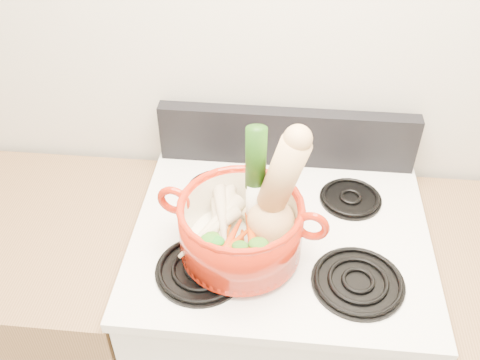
# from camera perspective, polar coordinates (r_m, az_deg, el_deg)

# --- Properties ---
(wall_back) EXTENTS (3.50, 0.02, 2.60)m
(wall_back) POSITION_cam_1_polar(r_m,az_deg,el_deg) (1.51, 5.63, 13.74)
(wall_back) COLOR beige
(wall_back) RESTS_ON floor
(stove_body) EXTENTS (0.76, 0.65, 0.92)m
(stove_body) POSITION_cam_1_polar(r_m,az_deg,el_deg) (1.81, 3.60, -16.32)
(stove_body) COLOR silver
(stove_body) RESTS_ON floor
(cooktop) EXTENTS (0.78, 0.67, 0.03)m
(cooktop) POSITION_cam_1_polar(r_m,az_deg,el_deg) (1.44, 4.37, -5.80)
(cooktop) COLOR silver
(cooktop) RESTS_ON stove_body
(control_backsplash) EXTENTS (0.76, 0.05, 0.18)m
(control_backsplash) POSITION_cam_1_polar(r_m,az_deg,el_deg) (1.60, 5.00, 4.57)
(control_backsplash) COLOR black
(control_backsplash) RESTS_ON cooktop
(burner_front_left) EXTENTS (0.22, 0.22, 0.02)m
(burner_front_left) POSITION_cam_1_polar(r_m,az_deg,el_deg) (1.33, -4.21, -9.45)
(burner_front_left) COLOR black
(burner_front_left) RESTS_ON cooktop
(burner_front_right) EXTENTS (0.22, 0.22, 0.02)m
(burner_front_right) POSITION_cam_1_polar(r_m,az_deg,el_deg) (1.33, 12.48, -10.49)
(burner_front_right) COLOR black
(burner_front_right) RESTS_ON cooktop
(burner_back_left) EXTENTS (0.17, 0.17, 0.02)m
(burner_back_left) POSITION_cam_1_polar(r_m,az_deg,el_deg) (1.53, -2.47, -0.93)
(burner_back_left) COLOR black
(burner_back_left) RESTS_ON cooktop
(burner_back_right) EXTENTS (0.17, 0.17, 0.02)m
(burner_back_right) POSITION_cam_1_polar(r_m,az_deg,el_deg) (1.54, 11.72, -1.84)
(burner_back_right) COLOR black
(burner_back_right) RESTS_ON cooktop
(dutch_oven) EXTENTS (0.35, 0.35, 0.15)m
(dutch_oven) POSITION_cam_1_polar(r_m,az_deg,el_deg) (1.30, 0.09, -5.13)
(dutch_oven) COLOR #A71D0A
(dutch_oven) RESTS_ON burner_front_left
(pot_handle_left) EXTENTS (0.09, 0.03, 0.08)m
(pot_handle_left) POSITION_cam_1_polar(r_m,az_deg,el_deg) (1.31, -7.10, -2.16)
(pot_handle_left) COLOR #A71D0A
(pot_handle_left) RESTS_ON dutch_oven
(pot_handle_right) EXTENTS (0.09, 0.03, 0.08)m
(pot_handle_right) POSITION_cam_1_polar(r_m,az_deg,el_deg) (1.24, 7.67, -4.90)
(pot_handle_right) COLOR #A71D0A
(pot_handle_right) RESTS_ON dutch_oven
(squash) EXTENTS (0.23, 0.19, 0.33)m
(squash) POSITION_cam_1_polar(r_m,az_deg,el_deg) (1.24, 3.68, -1.11)
(squash) COLOR tan
(squash) RESTS_ON dutch_oven
(leek) EXTENTS (0.05, 0.06, 0.32)m
(leek) POSITION_cam_1_polar(r_m,az_deg,el_deg) (1.26, 1.66, 0.13)
(leek) COLOR white
(leek) RESTS_ON dutch_oven
(ginger) EXTENTS (0.10, 0.09, 0.04)m
(ginger) POSITION_cam_1_polar(r_m,az_deg,el_deg) (1.37, 1.73, -3.44)
(ginger) COLOR #CDBA7E
(ginger) RESTS_ON dutch_oven
(parsnip_0) EXTENTS (0.08, 0.25, 0.07)m
(parsnip_0) POSITION_cam_1_polar(r_m,az_deg,el_deg) (1.35, -2.35, -4.15)
(parsnip_0) COLOR beige
(parsnip_0) RESTS_ON dutch_oven
(parsnip_1) EXTENTS (0.17, 0.21, 0.06)m
(parsnip_1) POSITION_cam_1_polar(r_m,az_deg,el_deg) (1.32, -3.16, -5.01)
(parsnip_1) COLOR beige
(parsnip_1) RESTS_ON dutch_oven
(parsnip_2) EXTENTS (0.05, 0.19, 0.06)m
(parsnip_2) POSITION_cam_1_polar(r_m,az_deg,el_deg) (1.33, -1.71, -4.51)
(parsnip_2) COLOR beige
(parsnip_2) RESTS_ON dutch_oven
(parsnip_3) EXTENTS (0.14, 0.15, 0.05)m
(parsnip_3) POSITION_cam_1_polar(r_m,az_deg,el_deg) (1.31, -2.94, -5.28)
(parsnip_3) COLOR beige
(parsnip_3) RESTS_ON dutch_oven
(parsnip_4) EXTENTS (0.08, 0.24, 0.07)m
(parsnip_4) POSITION_cam_1_polar(r_m,az_deg,el_deg) (1.36, -1.63, -2.43)
(parsnip_4) COLOR beige
(parsnip_4) RESTS_ON dutch_oven
(parsnip_5) EXTENTS (0.09, 0.24, 0.07)m
(parsnip_5) POSITION_cam_1_polar(r_m,az_deg,el_deg) (1.33, -2.02, -2.99)
(parsnip_5) COLOR beige
(parsnip_5) RESTS_ON dutch_oven
(carrot_0) EXTENTS (0.04, 0.15, 0.04)m
(carrot_0) POSITION_cam_1_polar(r_m,az_deg,el_deg) (1.28, 0.12, -7.85)
(carrot_0) COLOR #C13B09
(carrot_0) RESTS_ON dutch_oven
(carrot_1) EXTENTS (0.05, 0.14, 0.04)m
(carrot_1) POSITION_cam_1_polar(r_m,az_deg,el_deg) (1.29, -1.94, -7.00)
(carrot_1) COLOR #CC600A
(carrot_1) RESTS_ON dutch_oven
(carrot_2) EXTENTS (0.08, 0.19, 0.05)m
(carrot_2) POSITION_cam_1_polar(r_m,az_deg,el_deg) (1.28, 1.36, -6.68)
(carrot_2) COLOR #CA4C0A
(carrot_2) RESTS_ON dutch_oven
(carrot_3) EXTENTS (0.11, 0.14, 0.04)m
(carrot_3) POSITION_cam_1_polar(r_m,az_deg,el_deg) (1.26, -1.30, -7.46)
(carrot_3) COLOR #BB4A09
(carrot_3) RESTS_ON dutch_oven
(carrot_4) EXTENTS (0.07, 0.15, 0.04)m
(carrot_4) POSITION_cam_1_polar(r_m,az_deg,el_deg) (1.27, -1.16, -6.69)
(carrot_4) COLOR #BE3509
(carrot_4) RESTS_ON dutch_oven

